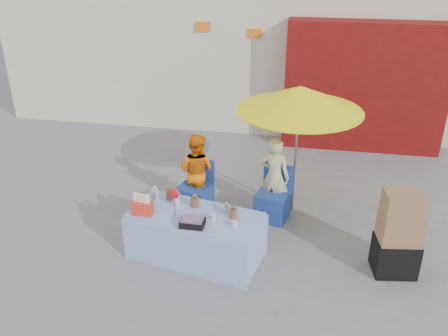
% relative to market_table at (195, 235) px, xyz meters
% --- Properties ---
extents(ground, '(80.00, 80.00, 0.00)m').
position_rel_market_table_xyz_m(ground, '(0.27, 0.23, -0.35)').
color(ground, slate).
rests_on(ground, ground).
extents(market_table, '(1.93, 1.18, 1.09)m').
position_rel_market_table_xyz_m(market_table, '(0.00, 0.00, 0.00)').
color(market_table, '#9BB8F9').
rests_on(market_table, ground).
extents(chair_left, '(0.58, 0.58, 0.85)m').
position_rel_market_table_xyz_m(chair_left, '(-0.30, 1.22, -0.10)').
color(chair_left, '#203E95').
rests_on(chair_left, ground).
extents(chair_right, '(0.58, 0.58, 0.85)m').
position_rel_market_table_xyz_m(chair_right, '(0.95, 1.22, -0.10)').
color(chair_right, '#203E95').
rests_on(chair_right, ground).
extents(vendor_orange, '(0.72, 0.63, 1.28)m').
position_rel_market_table_xyz_m(vendor_orange, '(-0.30, 1.36, 0.28)').
color(vendor_orange, orange).
rests_on(vendor_orange, ground).
extents(vendor_beige, '(0.54, 0.43, 1.31)m').
position_rel_market_table_xyz_m(vendor_beige, '(0.95, 1.36, 0.30)').
color(vendor_beige, beige).
rests_on(vendor_beige, ground).
extents(umbrella, '(1.90, 1.90, 2.09)m').
position_rel_market_table_xyz_m(umbrella, '(1.25, 1.51, 1.54)').
color(umbrella, gray).
rests_on(umbrella, ground).
extents(box_stack, '(0.59, 0.51, 1.19)m').
position_rel_market_table_xyz_m(box_stack, '(2.65, 0.16, 0.20)').
color(box_stack, black).
rests_on(box_stack, ground).
extents(tarp_bundle, '(0.72, 0.58, 0.32)m').
position_rel_market_table_xyz_m(tarp_bundle, '(-0.73, 0.30, -0.19)').
color(tarp_bundle, '#F1F619').
rests_on(tarp_bundle, ground).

